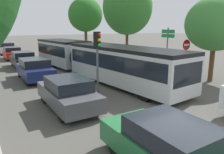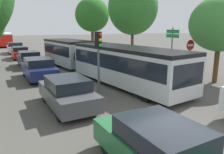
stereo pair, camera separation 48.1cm
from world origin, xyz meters
TOP-DOWN VIEW (x-y plane):
  - ground_plane at (0.00, 0.00)m, footprint 200.00×200.00m
  - articulated_bus at (2.02, 10.26)m, footprint 3.94×16.73m
  - city_bus_rear at (-1.90, 44.10)m, footprint 3.30×11.70m
  - queued_car_green at (-1.65, -0.96)m, footprint 1.76×4.06m
  - queued_car_graphite at (-2.11, 4.72)m, footprint 1.79×4.14m
  - queued_car_navy at (-2.04, 11.28)m, footprint 1.88×4.35m
  - queued_car_black at (-1.78, 16.85)m, footprint 1.81×4.19m
  - queued_car_red at (-1.81, 23.02)m, footprint 1.76×4.07m
  - queued_car_silver at (-1.65, 29.06)m, footprint 1.93×4.47m
  - traffic_light at (0.19, 6.12)m, footprint 0.38×0.40m
  - no_entry_sign at (6.65, 5.48)m, footprint 0.70×0.08m
  - direction_sign_post at (7.68, 8.20)m, footprint 0.14×1.40m
  - tree_right_near at (8.01, 4.41)m, footprint 3.89×3.89m
  - tree_right_mid at (7.68, 13.69)m, footprint 4.84×4.84m
  - tree_right_far at (7.65, 23.11)m, footprint 4.55×4.55m

SIDE VIEW (x-z plane):
  - ground_plane at x=0.00m, z-range 0.00..0.00m
  - queued_car_green at x=-1.65m, z-range 0.01..1.42m
  - queued_car_red at x=-1.81m, z-range 0.01..1.42m
  - queued_car_graphite at x=-2.11m, z-range 0.01..1.44m
  - queued_car_black at x=-1.78m, z-range 0.01..1.46m
  - queued_car_navy at x=-2.04m, z-range 0.01..1.51m
  - queued_car_silver at x=-1.65m, z-range 0.01..1.56m
  - articulated_bus at x=2.02m, z-range 0.19..2.65m
  - city_bus_rear at x=-1.90m, z-range 0.20..2.68m
  - no_entry_sign at x=6.65m, z-range 0.47..3.29m
  - traffic_light at x=0.19m, z-range 0.80..4.20m
  - direction_sign_post at x=7.68m, z-range 0.75..4.35m
  - tree_right_near at x=8.01m, z-range 1.03..6.62m
  - tree_right_far at x=7.65m, z-range 1.37..8.86m
  - tree_right_mid at x=7.68m, z-range 1.42..9.59m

